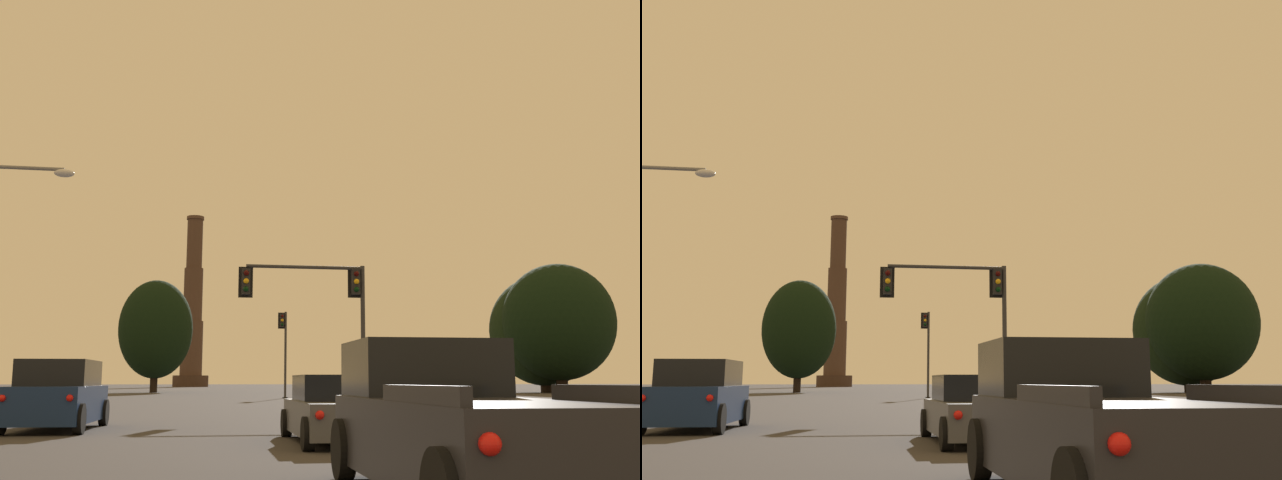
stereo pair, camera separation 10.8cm
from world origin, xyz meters
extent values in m
cube|color=#4C4F54|center=(3.47, 14.02, 0.53)|extent=(1.83, 4.61, 0.70)
cube|color=black|center=(3.47, 14.25, 1.15)|extent=(1.63, 2.21, 0.55)
cylinder|color=black|center=(2.60, 15.93, 0.32)|extent=(0.22, 0.64, 0.64)
cylinder|color=black|center=(4.36, 15.92, 0.32)|extent=(0.22, 0.64, 0.64)
cylinder|color=black|center=(2.58, 12.13, 0.32)|extent=(0.22, 0.64, 0.64)
cylinder|color=black|center=(4.34, 12.12, 0.32)|extent=(0.22, 0.64, 0.64)
sphere|color=red|center=(2.73, 11.71, 0.68)|extent=(0.17, 0.17, 0.17)
sphere|color=red|center=(4.17, 11.70, 0.68)|extent=(0.17, 0.17, 0.17)
cube|color=navy|center=(-3.25, 19.31, 0.68)|extent=(2.07, 4.86, 0.95)
cube|color=black|center=(-3.24, 19.43, 1.51)|extent=(1.87, 2.85, 0.70)
cylinder|color=black|center=(-4.12, 21.27, 0.38)|extent=(0.24, 0.77, 0.76)
cylinder|color=black|center=(-2.25, 21.21, 0.38)|extent=(0.24, 0.77, 0.76)
cylinder|color=black|center=(-2.37, 17.36, 0.38)|extent=(0.24, 0.77, 0.76)
sphere|color=red|center=(-4.10, 16.92, 0.89)|extent=(0.17, 0.17, 0.17)
sphere|color=red|center=(-2.54, 16.87, 0.89)|extent=(0.17, 0.17, 0.17)
cube|color=#232328|center=(3.43, 5.76, 0.66)|extent=(2.03, 5.41, 0.88)
cube|color=black|center=(3.44, 7.52, 1.46)|extent=(1.85, 1.81, 0.72)
cube|color=#232328|center=(2.48, 4.38, 1.18)|extent=(0.11, 2.43, 0.16)
cube|color=#232328|center=(4.36, 4.37, 1.18)|extent=(0.11, 2.43, 0.16)
cylinder|color=black|center=(2.46, 7.97, 0.40)|extent=(0.22, 0.80, 0.80)
cylinder|color=black|center=(4.42, 7.96, 0.40)|extent=(0.22, 0.80, 0.80)
sphere|color=red|center=(2.60, 3.05, 0.85)|extent=(0.17, 0.17, 0.17)
cylinder|color=#2D2D30|center=(7.02, 55.76, 3.30)|extent=(0.18, 0.18, 6.59)
cylinder|color=black|center=(7.02, 55.76, 0.05)|extent=(0.40, 0.40, 0.10)
cube|color=black|center=(6.73, 55.76, 5.92)|extent=(0.34, 0.34, 1.04)
cube|color=black|center=(6.73, 55.94, 5.92)|extent=(0.58, 0.03, 1.25)
sphere|color=#320504|center=(6.73, 55.57, 6.25)|extent=(0.22, 0.22, 0.22)
sphere|color=#F2AD14|center=(6.73, 55.57, 5.92)|extent=(0.22, 0.22, 0.22)
sphere|color=black|center=(6.73, 55.57, 5.60)|extent=(0.22, 0.22, 0.22)
cylinder|color=#2D2D30|center=(7.02, 27.61, 2.98)|extent=(0.18, 0.18, 5.95)
cylinder|color=black|center=(7.02, 27.61, 0.05)|extent=(0.40, 0.40, 0.10)
cube|color=black|center=(6.73, 27.61, 5.28)|extent=(0.34, 0.34, 1.04)
cube|color=black|center=(6.73, 27.79, 5.28)|extent=(0.58, 0.03, 1.25)
sphere|color=#320504|center=(6.73, 27.42, 5.60)|extent=(0.22, 0.22, 0.22)
sphere|color=#F2AD14|center=(6.73, 27.42, 5.28)|extent=(0.22, 0.22, 0.22)
sphere|color=black|center=(6.73, 27.42, 4.96)|extent=(0.22, 0.22, 0.22)
cylinder|color=#2D2D30|center=(4.64, 27.61, 5.85)|extent=(4.78, 0.14, 0.14)
sphere|color=#2D2D30|center=(7.02, 27.61, 5.85)|extent=(0.18, 0.18, 0.18)
cube|color=black|center=(2.25, 27.61, 5.21)|extent=(0.34, 0.34, 1.04)
cube|color=black|center=(2.25, 27.79, 5.21)|extent=(0.58, 0.03, 1.25)
sphere|color=#320504|center=(2.25, 27.42, 5.53)|extent=(0.22, 0.22, 0.22)
sphere|color=#F2AD14|center=(2.25, 27.42, 5.21)|extent=(0.22, 0.22, 0.22)
sphere|color=black|center=(2.25, 27.42, 4.89)|extent=(0.22, 0.22, 0.22)
cylinder|color=slate|center=(-5.66, 22.04, 8.00)|extent=(3.38, 0.12, 0.12)
ellipsoid|color=silver|center=(-3.97, 22.04, 7.88)|extent=(0.64, 0.36, 0.26)
cylinder|color=#3C2B22|center=(-1.48, 169.89, 1.25)|extent=(7.93, 7.93, 2.50)
cylinder|color=#473328|center=(-1.48, 169.89, 8.55)|extent=(4.96, 4.96, 12.11)
cylinder|color=#473328|center=(-1.48, 169.89, 20.66)|extent=(4.26, 4.26, 12.11)
cylinder|color=#473328|center=(-1.48, 169.89, 32.76)|extent=(3.57, 3.57, 12.11)
cylinder|color=#4E382C|center=(-1.48, 169.89, 38.47)|extent=(4.00, 4.00, 0.70)
cylinder|color=black|center=(40.09, 76.55, 1.48)|extent=(1.26, 1.26, 2.95)
ellipsoid|color=black|center=(40.09, 76.55, 7.84)|extent=(12.61, 11.35, 13.02)
cylinder|color=black|center=(-4.63, 86.22, 1.48)|extent=(0.84, 0.84, 2.96)
ellipsoid|color=black|center=(-4.63, 86.22, 7.20)|extent=(8.44, 7.60, 11.29)
cylinder|color=black|center=(39.84, 79.99, 1.17)|extent=(1.25, 1.25, 2.34)
ellipsoid|color=black|center=(39.84, 79.99, 7.12)|extent=(12.45, 11.21, 12.74)
camera|label=1|loc=(0.53, -2.21, 1.30)|focal=42.00mm
camera|label=2|loc=(0.64, -2.23, 1.30)|focal=42.00mm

